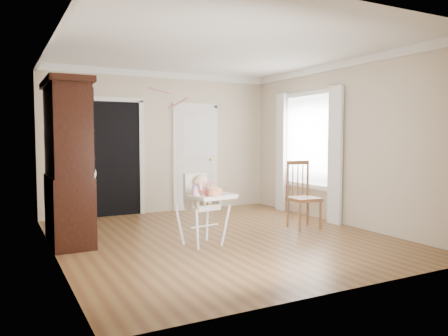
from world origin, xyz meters
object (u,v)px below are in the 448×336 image
high_chair (203,200)px  sippy_cup (195,191)px  dining_chair (303,197)px  china_cabinet (68,162)px  cake (215,192)px

high_chair → sippy_cup: 0.27m
sippy_cup → dining_chair: dining_chair is taller
high_chair → china_cabinet: china_cabinet is taller
cake → dining_chair: size_ratio=0.23×
cake → sippy_cup: 0.26m
sippy_cup → high_chair: bearing=40.2°
sippy_cup → dining_chair: bearing=11.8°
dining_chair → sippy_cup: bearing=-162.1°
cake → sippy_cup: sippy_cup is taller
high_chair → dining_chair: dining_chair is taller
high_chair → sippy_cup: size_ratio=5.72×
sippy_cup → china_cabinet: 1.82m
china_cabinet → sippy_cup: bearing=-38.9°
cake → china_cabinet: bearing=142.9°
sippy_cup → china_cabinet: china_cabinet is taller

